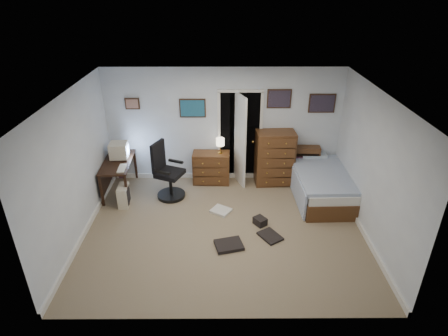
{
  "coord_description": "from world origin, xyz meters",
  "views": [
    {
      "loc": [
        -0.03,
        -5.55,
        4.09
      ],
      "look_at": [
        -0.0,
        0.3,
        1.1
      ],
      "focal_mm": 30.0,
      "sensor_mm": 36.0,
      "label": 1
    }
  ],
  "objects_px": {
    "tall_dresser": "(275,158)",
    "low_dresser": "(211,168)",
    "office_chair": "(167,176)",
    "bed": "(320,183)",
    "computer_desk": "(114,168)"
  },
  "relations": [
    {
      "from": "office_chair",
      "to": "bed",
      "type": "relative_size",
      "value": 0.6
    },
    {
      "from": "low_dresser",
      "to": "office_chair",
      "type": "bearing_deg",
      "value": -143.33
    },
    {
      "from": "low_dresser",
      "to": "tall_dresser",
      "type": "xyz_separation_m",
      "value": [
        1.38,
        -0.02,
        0.25
      ]
    },
    {
      "from": "low_dresser",
      "to": "tall_dresser",
      "type": "bearing_deg",
      "value": 1.55
    },
    {
      "from": "tall_dresser",
      "to": "bed",
      "type": "distance_m",
      "value": 1.09
    },
    {
      "from": "computer_desk",
      "to": "low_dresser",
      "type": "relative_size",
      "value": 1.58
    },
    {
      "from": "office_chair",
      "to": "bed",
      "type": "xyz_separation_m",
      "value": [
        3.14,
        0.0,
        -0.16
      ]
    },
    {
      "from": "computer_desk",
      "to": "bed",
      "type": "height_order",
      "value": "computer_desk"
    },
    {
      "from": "computer_desk",
      "to": "bed",
      "type": "xyz_separation_m",
      "value": [
        4.27,
        -0.21,
        -0.24
      ]
    },
    {
      "from": "tall_dresser",
      "to": "bed",
      "type": "bearing_deg",
      "value": -36.6
    },
    {
      "from": "computer_desk",
      "to": "low_dresser",
      "type": "height_order",
      "value": "same"
    },
    {
      "from": "office_chair",
      "to": "low_dresser",
      "type": "height_order",
      "value": "office_chair"
    },
    {
      "from": "tall_dresser",
      "to": "bed",
      "type": "relative_size",
      "value": 0.6
    },
    {
      "from": "low_dresser",
      "to": "bed",
      "type": "xyz_separation_m",
      "value": [
        2.26,
        -0.59,
        -0.05
      ]
    },
    {
      "from": "tall_dresser",
      "to": "low_dresser",
      "type": "bearing_deg",
      "value": 175.19
    }
  ]
}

